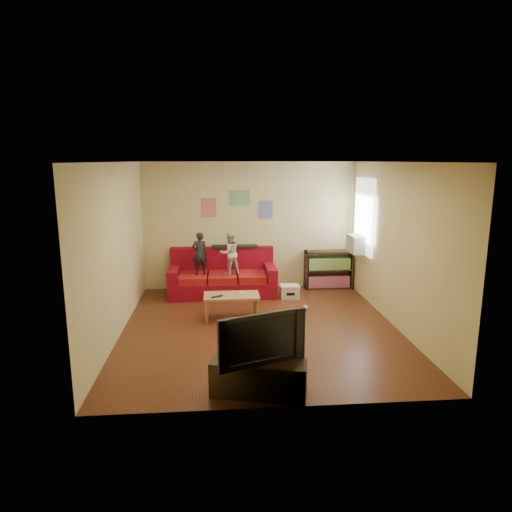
{
  "coord_description": "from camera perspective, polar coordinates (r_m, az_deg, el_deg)",
  "views": [
    {
      "loc": [
        -0.67,
        -7.13,
        2.73
      ],
      "look_at": [
        0.0,
        0.8,
        1.05
      ],
      "focal_mm": 32.0,
      "sensor_mm": 36.0,
      "label": 1
    }
  ],
  "objects": [
    {
      "name": "window",
      "position": [
        9.31,
        13.34,
        4.87
      ],
      "size": [
        0.04,
        1.08,
        1.48
      ],
      "primitive_type": "cube",
      "color": "white",
      "rests_on": "room_shell"
    },
    {
      "name": "game_controller",
      "position": [
        8.02,
        -1.65,
        -4.63
      ],
      "size": [
        0.14,
        0.08,
        0.03
      ],
      "primitive_type": "cube",
      "rotation": [
        0.0,
        0.0,
        -0.35
      ],
      "color": "white",
      "rests_on": "coffee_table"
    },
    {
      "name": "file_box",
      "position": [
        9.23,
        4.21,
        -4.44
      ],
      "size": [
        0.38,
        0.29,
        0.26
      ],
      "color": "white",
      "rests_on": "ground"
    },
    {
      "name": "bookshelf",
      "position": [
        10.01,
        9.02,
        -1.9
      ],
      "size": [
        1.02,
        0.31,
        0.82
      ],
      "color": "#321D17",
      "rests_on": "ground"
    },
    {
      "name": "sofa",
      "position": [
        9.5,
        -4.19,
        -2.81
      ],
      "size": [
        2.17,
        1.0,
        0.96
      ],
      "color": "maroon",
      "rests_on": "ground"
    },
    {
      "name": "television",
      "position": [
        5.35,
        0.34,
        -10.0
      ],
      "size": [
        1.06,
        0.51,
        0.62
      ],
      "primitive_type": "imported",
      "rotation": [
        0.0,
        0.0,
        0.35
      ],
      "color": "black",
      "rests_on": "tv_stand"
    },
    {
      "name": "coffee_table",
      "position": [
        7.98,
        -3.07,
        -5.29
      ],
      "size": [
        0.96,
        0.53,
        0.43
      ],
      "color": "#AE8352",
      "rests_on": "ground"
    },
    {
      "name": "child_a",
      "position": [
        9.21,
        -7.05,
        0.3
      ],
      "size": [
        0.35,
        0.27,
        0.87
      ],
      "primitive_type": "imported",
      "rotation": [
        0.0,
        0.0,
        3.34
      ],
      "color": "black",
      "rests_on": "sofa"
    },
    {
      "name": "room_shell",
      "position": [
        7.29,
        0.53,
        1.01
      ],
      "size": [
        4.52,
        5.02,
        2.72
      ],
      "color": "#5B2C17",
      "rests_on": "ground"
    },
    {
      "name": "remote",
      "position": [
        7.84,
        -4.88,
        -5.07
      ],
      "size": [
        0.2,
        0.16,
        0.02
      ],
      "primitive_type": "cube",
      "rotation": [
        0.0,
        0.0,
        0.58
      ],
      "color": "black",
      "rests_on": "coffee_table"
    },
    {
      "name": "tissue",
      "position": [
        8.53,
        6.19,
        -6.46
      ],
      "size": [
        0.13,
        0.13,
        0.1
      ],
      "primitive_type": "sphere",
      "rotation": [
        0.0,
        0.0,
        -0.3
      ],
      "color": "beige",
      "rests_on": "ground"
    },
    {
      "name": "artwork_left",
      "position": [
        9.67,
        -5.9,
        6.03
      ],
      "size": [
        0.3,
        0.01,
        0.4
      ],
      "primitive_type": "cube",
      "color": "#D87266",
      "rests_on": "room_shell"
    },
    {
      "name": "tv_stand",
      "position": [
        5.56,
        0.34,
        -14.99
      ],
      "size": [
        1.18,
        0.63,
        0.42
      ],
      "primitive_type": "cube",
      "rotation": [
        0.0,
        0.0,
        -0.24
      ],
      "color": "black",
      "rests_on": "ground"
    },
    {
      "name": "artwork_right",
      "position": [
        9.73,
        1.23,
        5.83
      ],
      "size": [
        0.3,
        0.01,
        0.38
      ],
      "primitive_type": "cube",
      "color": "#727FCC",
      "rests_on": "room_shell"
    },
    {
      "name": "ac_unit",
      "position": [
        9.35,
        12.48,
        1.47
      ],
      "size": [
        0.28,
        0.55,
        0.35
      ],
      "primitive_type": "cube",
      "color": "#B7B2A3",
      "rests_on": "window"
    },
    {
      "name": "child_b",
      "position": [
        9.2,
        -3.31,
        0.36
      ],
      "size": [
        0.51,
        0.46,
        0.87
      ],
      "primitive_type": "imported",
      "rotation": [
        0.0,
        0.0,
        3.52
      ],
      "color": "beige",
      "rests_on": "sofa"
    },
    {
      "name": "artwork_center",
      "position": [
        9.66,
        -2.04,
        7.28
      ],
      "size": [
        0.42,
        0.01,
        0.32
      ],
      "primitive_type": "cube",
      "color": "#72B27F",
      "rests_on": "room_shell"
    }
  ]
}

